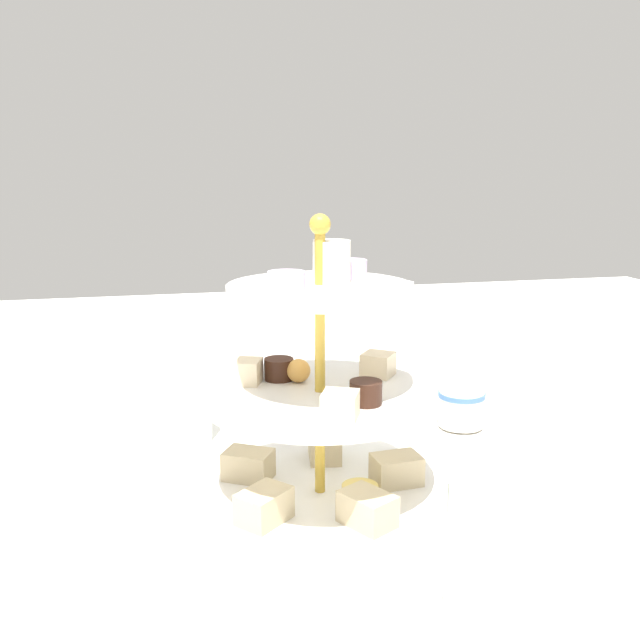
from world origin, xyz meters
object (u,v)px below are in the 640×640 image
at_px(water_glass_short_left, 358,391).
at_px(butter_knife_right, 616,495).
at_px(teacup_with_saucer, 461,411).
at_px(butter_knife_left, 5,613).
at_px(water_glass_mid_back, 186,408).
at_px(tiered_serving_stand, 320,421).
at_px(water_glass_tall_right, 495,566).

height_order(water_glass_short_left, butter_knife_right, water_glass_short_left).
xyz_separation_m(teacup_with_saucer, butter_knife_left, (-0.49, -0.28, -0.02)).
relative_size(water_glass_short_left, butter_knife_right, 0.40).
bearing_deg(water_glass_short_left, water_glass_mid_back, -169.99).
bearing_deg(water_glass_mid_back, butter_knife_right, -30.47).
height_order(tiered_serving_stand, water_glass_short_left, tiered_serving_stand).
bearing_deg(butter_knife_right, tiered_serving_stand, 82.85).
relative_size(butter_knife_left, butter_knife_right, 1.00).
height_order(teacup_with_saucer, butter_knife_left, teacup_with_saucer).
distance_m(tiered_serving_stand, water_glass_tall_right, 0.25).
height_order(water_glass_tall_right, butter_knife_left, water_glass_tall_right).
bearing_deg(water_glass_tall_right, butter_knife_right, 39.05).
bearing_deg(water_glass_short_left, water_glass_tall_right, -94.09).
height_order(water_glass_tall_right, teacup_with_saucer, water_glass_tall_right).
bearing_deg(water_glass_short_left, tiered_serving_stand, -114.05).
height_order(water_glass_tall_right, water_glass_mid_back, water_glass_tall_right).
xyz_separation_m(teacup_with_saucer, water_glass_mid_back, (-0.34, 0.04, 0.02)).
height_order(water_glass_short_left, butter_knife_left, water_glass_short_left).
distance_m(tiered_serving_stand, butter_knife_right, 0.31).
height_order(water_glass_tall_right, butter_knife_right, water_glass_tall_right).
bearing_deg(water_glass_tall_right, water_glass_short_left, 85.91).
bearing_deg(butter_knife_right, teacup_with_saucer, 24.78).
bearing_deg(tiered_serving_stand, butter_knife_right, -11.06).
bearing_deg(water_glass_tall_right, butter_knife_left, 162.02).
height_order(tiered_serving_stand, water_glass_mid_back, tiered_serving_stand).
bearing_deg(tiered_serving_stand, water_glass_mid_back, 123.29).
distance_m(water_glass_short_left, water_glass_mid_back, 0.23).
distance_m(tiered_serving_stand, teacup_with_saucer, 0.27).
xyz_separation_m(butter_knife_left, butter_knife_right, (0.56, 0.07, 0.00)).
bearing_deg(teacup_with_saucer, water_glass_tall_right, -110.60).
distance_m(water_glass_tall_right, water_glass_mid_back, 0.47).
height_order(water_glass_short_left, water_glass_mid_back, water_glass_mid_back).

